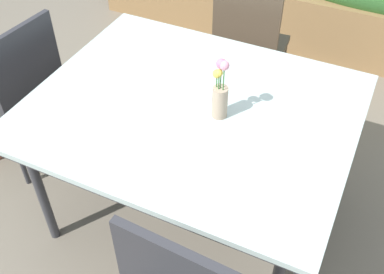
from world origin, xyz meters
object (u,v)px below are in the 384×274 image
chair_far_side (249,42)px  flower_vase (220,94)px  chair_end_left (16,84)px  dining_table (192,114)px

chair_far_side → flower_vase: size_ratio=3.36×
chair_end_left → flower_vase: (1.22, -0.00, 0.34)m
chair_far_side → flower_vase: bearing=-82.4°
dining_table → chair_end_left: 1.10m
chair_far_side → chair_end_left: chair_far_side is taller
chair_end_left → flower_vase: 1.27m
chair_end_left → dining_table: bearing=-84.2°
dining_table → flower_vase: (0.14, -0.01, 0.17)m
dining_table → flower_vase: size_ratio=4.92×
chair_end_left → chair_far_side: bearing=-41.5°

